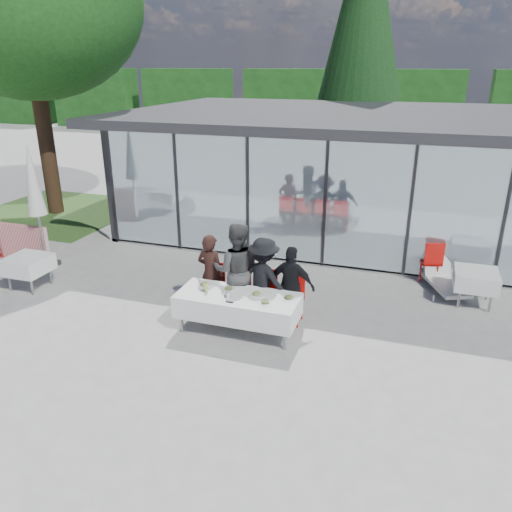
# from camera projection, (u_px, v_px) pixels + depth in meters

# --- Properties ---
(ground) EXTENTS (90.00, 90.00, 0.00)m
(ground) POSITION_uv_depth(u_px,v_px,m) (223.00, 339.00, 9.14)
(ground) COLOR #9A9892
(ground) RESTS_ON ground
(pavilion) EXTENTS (14.80, 8.80, 3.44)m
(pavilion) POSITION_uv_depth(u_px,v_px,m) (384.00, 155.00, 15.01)
(pavilion) COLOR gray
(pavilion) RESTS_ON ground
(treeline) EXTENTS (62.50, 2.00, 4.40)m
(treeline) POSITION_uv_depth(u_px,v_px,m) (349.00, 104.00, 33.73)
(treeline) COLOR #133C13
(treeline) RESTS_ON ground
(dining_table) EXTENTS (2.26, 0.96, 0.75)m
(dining_table) POSITION_uv_depth(u_px,v_px,m) (238.00, 305.00, 9.22)
(dining_table) COLOR white
(dining_table) RESTS_ON ground
(diner_a) EXTENTS (0.69, 0.69, 1.63)m
(diner_a) POSITION_uv_depth(u_px,v_px,m) (211.00, 273.00, 9.93)
(diner_a) COLOR black
(diner_a) RESTS_ON ground
(diner_chair_a) EXTENTS (0.44, 0.44, 0.97)m
(diner_chair_a) POSITION_uv_depth(u_px,v_px,m) (213.00, 284.00, 10.13)
(diner_chair_a) COLOR red
(diner_chair_a) RESTS_ON ground
(diner_b) EXTENTS (1.12, 1.12, 1.92)m
(diner_b) POSITION_uv_depth(u_px,v_px,m) (237.00, 270.00, 9.72)
(diner_b) COLOR #484848
(diner_b) RESTS_ON ground
(diner_chair_b) EXTENTS (0.44, 0.44, 0.97)m
(diner_chair_b) POSITION_uv_depth(u_px,v_px,m) (239.00, 288.00, 9.96)
(diner_chair_b) COLOR red
(diner_chair_b) RESTS_ON ground
(diner_c) EXTENTS (1.35, 1.35, 1.67)m
(diner_c) POSITION_uv_depth(u_px,v_px,m) (264.00, 279.00, 9.60)
(diner_c) COLOR black
(diner_c) RESTS_ON ground
(diner_chair_c) EXTENTS (0.44, 0.44, 0.97)m
(diner_chair_c) POSITION_uv_depth(u_px,v_px,m) (265.00, 291.00, 9.80)
(diner_chair_c) COLOR red
(diner_chair_c) RESTS_ON ground
(diner_d) EXTENTS (0.98, 0.98, 1.56)m
(diner_d) POSITION_uv_depth(u_px,v_px,m) (291.00, 286.00, 9.46)
(diner_d) COLOR black
(diner_d) RESTS_ON ground
(diner_chair_d) EXTENTS (0.44, 0.44, 0.97)m
(diner_chair_d) POSITION_uv_depth(u_px,v_px,m) (292.00, 295.00, 9.64)
(diner_chair_d) COLOR red
(diner_chair_d) RESTS_ON ground
(plate_a) EXTENTS (0.27, 0.27, 0.07)m
(plate_a) POSITION_uv_depth(u_px,v_px,m) (204.00, 285.00, 9.52)
(plate_a) COLOR white
(plate_a) RESTS_ON dining_table
(plate_b) EXTENTS (0.27, 0.27, 0.07)m
(plate_b) POSITION_uv_depth(u_px,v_px,m) (229.00, 289.00, 9.34)
(plate_b) COLOR white
(plate_b) RESTS_ON dining_table
(plate_c) EXTENTS (0.27, 0.27, 0.07)m
(plate_c) POSITION_uv_depth(u_px,v_px,m) (257.00, 294.00, 9.14)
(plate_c) COLOR white
(plate_c) RESTS_ON dining_table
(plate_d) EXTENTS (0.27, 0.27, 0.07)m
(plate_d) POSITION_uv_depth(u_px,v_px,m) (289.00, 298.00, 8.99)
(plate_d) COLOR white
(plate_d) RESTS_ON dining_table
(plate_extra) EXTENTS (0.27, 0.27, 0.07)m
(plate_extra) POSITION_uv_depth(u_px,v_px,m) (265.00, 302.00, 8.82)
(plate_extra) COLOR white
(plate_extra) RESTS_ON dining_table
(juice_bottle) EXTENTS (0.06, 0.06, 0.16)m
(juice_bottle) POSITION_uv_depth(u_px,v_px,m) (206.00, 289.00, 9.22)
(juice_bottle) COLOR #A0C150
(juice_bottle) RESTS_ON dining_table
(drinking_glasses) EXTENTS (0.07, 0.07, 0.10)m
(drinking_glasses) POSITION_uv_depth(u_px,v_px,m) (228.00, 295.00, 9.03)
(drinking_glasses) COLOR silver
(drinking_glasses) RESTS_ON dining_table
(folded_eyeglasses) EXTENTS (0.14, 0.03, 0.01)m
(folded_eyeglasses) POSITION_uv_depth(u_px,v_px,m) (229.00, 302.00, 8.86)
(folded_eyeglasses) COLOR black
(folded_eyeglasses) RESTS_ON dining_table
(spare_table_left) EXTENTS (0.86, 0.86, 0.74)m
(spare_table_left) POSITION_uv_depth(u_px,v_px,m) (28.00, 265.00, 11.05)
(spare_table_left) COLOR white
(spare_table_left) RESTS_ON ground
(spare_table_right) EXTENTS (0.86, 0.86, 0.74)m
(spare_table_right) POSITION_uv_depth(u_px,v_px,m) (476.00, 279.00, 10.30)
(spare_table_right) COLOR white
(spare_table_right) RESTS_ON ground
(spare_chair_b) EXTENTS (0.56, 0.56, 0.97)m
(spare_chair_b) POSITION_uv_depth(u_px,v_px,m) (432.00, 260.00, 11.38)
(spare_chair_b) COLOR red
(spare_chair_b) RESTS_ON ground
(market_umbrella) EXTENTS (0.50, 0.50, 3.00)m
(market_umbrella) POSITION_uv_depth(u_px,v_px,m) (34.00, 189.00, 11.69)
(market_umbrella) COLOR black
(market_umbrella) RESTS_ON ground
(lounger) EXTENTS (1.08, 1.46, 0.72)m
(lounger) POSITION_uv_depth(u_px,v_px,m) (443.00, 279.00, 11.07)
(lounger) COLOR silver
(lounger) RESTS_ON ground
(conifer_tree) EXTENTS (4.00, 4.00, 10.50)m
(conifer_tree) POSITION_uv_depth(u_px,v_px,m) (363.00, 27.00, 18.35)
(conifer_tree) COLOR #382316
(conifer_tree) RESTS_ON ground
(grass_patch) EXTENTS (5.00, 5.00, 0.02)m
(grass_patch) POSITION_uv_depth(u_px,v_px,m) (57.00, 212.00, 16.94)
(grass_patch) COLOR #385926
(grass_patch) RESTS_ON ground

